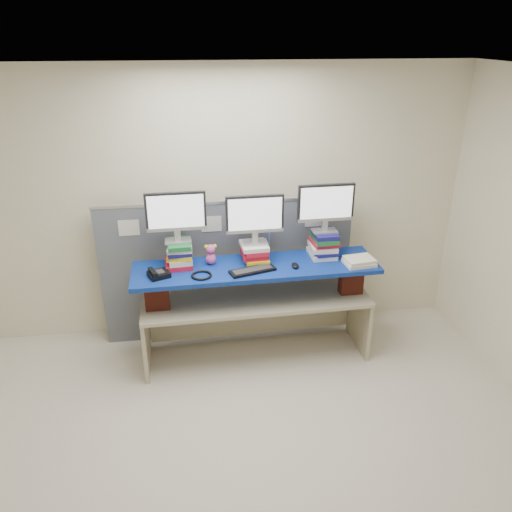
{
  "coord_description": "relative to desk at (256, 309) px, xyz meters",
  "views": [
    {
      "loc": [
        -0.34,
        -2.89,
        3.05
      ],
      "look_at": [
        0.24,
        1.33,
        1.12
      ],
      "focal_mm": 35.0,
      "sensor_mm": 36.0,
      "label": 1
    }
  ],
  "objects": [
    {
      "name": "monitor_left",
      "position": [
        -0.72,
        0.1,
        1.0
      ],
      "size": [
        0.55,
        0.16,
        0.47
      ],
      "rotation": [
        0.0,
        0.0,
        0.03
      ],
      "color": "#A4A3A8",
      "rests_on": "book_stack_left"
    },
    {
      "name": "room",
      "position": [
        -0.24,
        -1.33,
        0.86
      ],
      "size": [
        5.0,
        4.0,
        2.8
      ],
      "color": "beige",
      "rests_on": "ground"
    },
    {
      "name": "monitor_center",
      "position": [
        0.01,
        0.12,
        0.93
      ],
      "size": [
        0.55,
        0.16,
        0.47
      ],
      "rotation": [
        0.0,
        0.0,
        0.03
      ],
      "color": "#A4A3A8",
      "rests_on": "book_stack_center"
    },
    {
      "name": "keyboard",
      "position": [
        -0.05,
        -0.12,
        0.49
      ],
      "size": [
        0.45,
        0.26,
        0.03
      ],
      "rotation": [
        0.0,
        0.0,
        0.3
      ],
      "color": "black",
      "rests_on": "blue_board"
    },
    {
      "name": "blue_board",
      "position": [
        -0.0,
        0.0,
        0.46
      ],
      "size": [
        2.34,
        0.65,
        0.04
      ],
      "primitive_type": "cube",
      "rotation": [
        0.0,
        0.0,
        0.03
      ],
      "color": "navy",
      "rests_on": "brick_pier_left"
    },
    {
      "name": "mouse",
      "position": [
        0.36,
        -0.08,
        0.5
      ],
      "size": [
        0.08,
        0.12,
        0.04
      ],
      "primitive_type": "ellipsoid",
      "rotation": [
        0.0,
        0.0,
        0.15
      ],
      "color": "black",
      "rests_on": "blue_board"
    },
    {
      "name": "binder_stack",
      "position": [
        0.98,
        -0.11,
        0.51
      ],
      "size": [
        0.3,
        0.25,
        0.07
      ],
      "rotation": [
        0.0,
        0.0,
        0.13
      ],
      "color": "beige",
      "rests_on": "blue_board"
    },
    {
      "name": "book_stack_center",
      "position": [
        0.0,
        0.12,
        0.57
      ],
      "size": [
        0.27,
        0.31,
        0.18
      ],
      "color": "gold",
      "rests_on": "blue_board"
    },
    {
      "name": "headset",
      "position": [
        -0.52,
        -0.16,
        0.49
      ],
      "size": [
        0.2,
        0.2,
        0.02
      ],
      "primitive_type": "torus",
      "rotation": [
        0.0,
        0.0,
        -0.07
      ],
      "color": "black",
      "rests_on": "blue_board"
    },
    {
      "name": "monitor_right",
      "position": [
        0.69,
        0.14,
        1.0
      ],
      "size": [
        0.55,
        0.16,
        0.47
      ],
      "rotation": [
        0.0,
        0.0,
        0.03
      ],
      "color": "#A4A3A8",
      "rests_on": "book_stack_right"
    },
    {
      "name": "plush_toy",
      "position": [
        -0.42,
        0.09,
        0.58
      ],
      "size": [
        0.12,
        0.09,
        0.2
      ],
      "rotation": [
        0.0,
        0.0,
        0.06
      ],
      "color": "#D5519A",
      "rests_on": "blue_board"
    },
    {
      "name": "brick_pier_right",
      "position": [
        0.94,
        -0.02,
        0.29
      ],
      "size": [
        0.23,
        0.13,
        0.3
      ],
      "primitive_type": "cube",
      "rotation": [
        0.0,
        0.0,
        0.03
      ],
      "color": "maroon",
      "rests_on": "desk"
    },
    {
      "name": "cubicle_partition",
      "position": [
        -0.24,
        0.45,
        0.23
      ],
      "size": [
        2.6,
        0.06,
        1.53
      ],
      "color": "#515660",
      "rests_on": "ground"
    },
    {
      "name": "brick_pier_left",
      "position": [
        -0.94,
        -0.08,
        0.29
      ],
      "size": [
        0.23,
        0.13,
        0.3
      ],
      "primitive_type": "cube",
      "rotation": [
        0.0,
        0.0,
        0.03
      ],
      "color": "maroon",
      "rests_on": "desk"
    },
    {
      "name": "desk",
      "position": [
        0.0,
        0.0,
        0.0
      ],
      "size": [
        2.23,
        0.71,
        0.67
      ],
      "rotation": [
        0.0,
        0.0,
        0.03
      ],
      "color": "tan",
      "rests_on": "ground"
    },
    {
      "name": "desk_phone",
      "position": [
        -0.91,
        -0.11,
        0.51
      ],
      "size": [
        0.23,
        0.22,
        0.08
      ],
      "rotation": [
        0.0,
        0.0,
        0.39
      ],
      "color": "black",
      "rests_on": "blue_board"
    },
    {
      "name": "book_stack_left",
      "position": [
        -0.71,
        0.1,
        0.6
      ],
      "size": [
        0.27,
        0.32,
        0.25
      ],
      "color": "red",
      "rests_on": "blue_board"
    },
    {
      "name": "book_stack_right",
      "position": [
        0.69,
        0.14,
        0.6
      ],
      "size": [
        0.28,
        0.32,
        0.25
      ],
      "color": "silver",
      "rests_on": "blue_board"
    }
  ]
}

